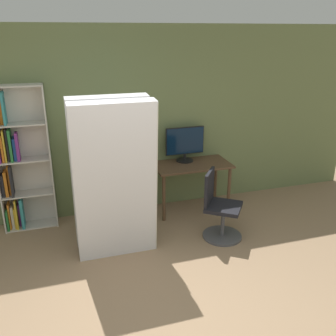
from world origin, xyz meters
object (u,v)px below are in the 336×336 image
object	(u,v)px
bookshelf	(17,161)
mattress_near	(116,183)
mattress_far	(111,173)
office_chair	(219,211)
monitor	(185,143)

from	to	relation	value
bookshelf	mattress_near	distance (m)	1.59
mattress_far	office_chair	bearing A→B (deg)	-12.53
office_chair	bookshelf	distance (m)	2.77
office_chair	mattress_near	xyz separation A→B (m)	(-1.34, -0.04, 0.59)
office_chair	mattress_far	world-z (taller)	mattress_far
office_chair	bookshelf	xyz separation A→B (m)	(-2.48, 1.09, 0.60)
mattress_near	mattress_far	size ratio (longest dim) A/B	1.00
bookshelf	mattress_near	xyz separation A→B (m)	(1.13, -1.12, -0.01)
office_chair	mattress_near	world-z (taller)	mattress_near
office_chair	bookshelf	size ratio (longest dim) A/B	0.47
bookshelf	office_chair	bearing A→B (deg)	-23.68
monitor	bookshelf	distance (m)	2.37
mattress_near	mattress_far	world-z (taller)	mattress_near
mattress_far	mattress_near	bearing A→B (deg)	-90.00
mattress_near	office_chair	bearing A→B (deg)	1.54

